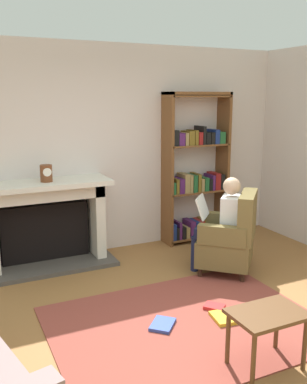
{
  "coord_description": "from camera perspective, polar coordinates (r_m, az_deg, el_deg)",
  "views": [
    {
      "loc": [
        -1.78,
        -2.76,
        2.03
      ],
      "look_at": [
        0.1,
        1.2,
        1.05
      ],
      "focal_mm": 39.93,
      "sensor_mm": 36.0,
      "label": 1
    }
  ],
  "objects": [
    {
      "name": "armchair_reading",
      "position": [
        5.08,
        10.33,
        -6.03
      ],
      "size": [
        0.89,
        0.89,
        0.97
      ],
      "rotation": [
        0.0,
        0.0,
        3.96
      ],
      "color": "#331E14",
      "rests_on": "ground"
    },
    {
      "name": "seated_reader",
      "position": [
        5.04,
        9.09,
        -3.81
      ],
      "size": [
        0.59,
        0.58,
        1.14
      ],
      "rotation": [
        0.0,
        0.0,
        3.96
      ],
      "color": "white",
      "rests_on": "ground"
    },
    {
      "name": "back_wall",
      "position": [
        5.64,
        -6.84,
        5.58
      ],
      "size": [
        5.6,
        0.1,
        2.7
      ],
      "primitive_type": "cube",
      "color": "silver",
      "rests_on": "ground"
    },
    {
      "name": "fireplace",
      "position": [
        5.35,
        -14.23,
        -3.69
      ],
      "size": [
        1.58,
        0.64,
        1.06
      ],
      "color": "#4C4742",
      "rests_on": "ground"
    },
    {
      "name": "scattered_books",
      "position": [
        4.15,
        6.28,
        -16.31
      ],
      "size": [
        0.87,
        0.47,
        0.03
      ],
      "color": "gold",
      "rests_on": "area_rug"
    },
    {
      "name": "bookshelf",
      "position": [
        6.04,
        5.64,
        2.49
      ],
      "size": [
        0.94,
        0.32,
        2.1
      ],
      "color": "brown",
      "rests_on": "ground"
    },
    {
      "name": "side_table",
      "position": [
        3.45,
        14.97,
        -16.31
      ],
      "size": [
        0.56,
        0.39,
        0.46
      ],
      "color": "brown",
      "rests_on": "ground"
    },
    {
      "name": "ground",
      "position": [
        3.86,
        6.67,
        -19.21
      ],
      "size": [
        14.0,
        14.0,
        0.0
      ],
      "primitive_type": "plane",
      "color": "olive"
    },
    {
      "name": "area_rug",
      "position": [
        4.08,
        4.34,
        -17.2
      ],
      "size": [
        2.4,
        1.8,
        0.01
      ],
      "primitive_type": "cube",
      "color": "brown",
      "rests_on": "ground"
    },
    {
      "name": "mantel_clock",
      "position": [
        5.13,
        -14.14,
        2.44
      ],
      "size": [
        0.14,
        0.14,
        0.2
      ],
      "color": "brown",
      "rests_on": "fireplace"
    }
  ]
}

